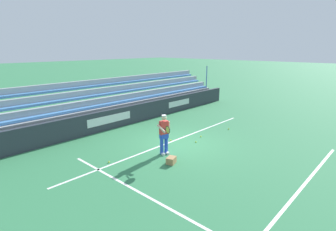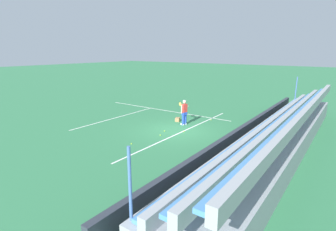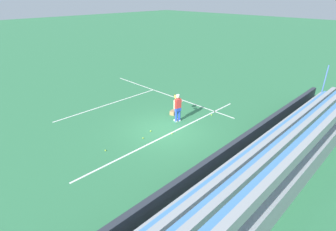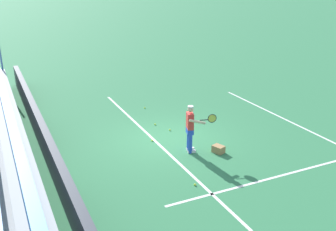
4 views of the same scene
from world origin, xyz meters
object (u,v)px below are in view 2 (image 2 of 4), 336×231
Objects in this scene: tennis_ball_toward_net at (211,120)px; tennis_ball_far_left at (184,131)px; tennis_ball_far_right at (160,135)px; tennis_ball_stray_back at (164,131)px; tennis_player at (184,112)px; ball_box_cardboard at (178,119)px; tennis_ball_by_box at (131,144)px.

tennis_ball_far_left is (-3.53, 0.10, 0.00)m from tennis_ball_toward_net.
tennis_ball_far_right is 1.00× the size of tennis_ball_stray_back.
tennis_player is 4.29× the size of ball_box_cardboard.
tennis_ball_far_left is (0.64, -1.05, 0.00)m from tennis_ball_stray_back.
tennis_ball_stray_back is at bearing 175.32° from tennis_player.
tennis_ball_far_left is at bearing -27.36° from tennis_ball_far_right.
tennis_ball_toward_net is (7.09, -1.24, 0.00)m from tennis_ball_by_box.
tennis_ball_toward_net is at bearing -1.66° from tennis_ball_far_left.
tennis_player reaches higher than tennis_ball_far_left.
tennis_ball_toward_net is (4.99, -0.86, 0.00)m from tennis_ball_far_right.
tennis_ball_far_right is at bearing -177.43° from tennis_player.
tennis_ball_by_box is at bearing 162.25° from tennis_ball_far_left.
tennis_ball_far_left is at bearing -58.41° from tennis_ball_stray_back.
tennis_ball_by_box and tennis_ball_stray_back have the same top height.
tennis_ball_stray_back is at bearing -1.77° from tennis_ball_by_box.
tennis_ball_far_right is 2.13m from tennis_ball_by_box.
tennis_ball_far_right is at bearing -163.54° from ball_box_cardboard.
tennis_ball_by_box is 7.20m from tennis_ball_toward_net.
tennis_ball_far_right is at bearing 152.64° from tennis_ball_far_left.
tennis_ball_by_box and tennis_ball_far_left have the same top height.
ball_box_cardboard is 5.49m from tennis_ball_by_box.
tennis_player is 2.98m from tennis_ball_far_right.
ball_box_cardboard reaches higher than tennis_ball_far_right.
tennis_player is at bearing 155.31° from tennis_ball_toward_net.
tennis_ball_stray_back is (-2.54, -0.70, -0.10)m from ball_box_cardboard.
tennis_ball_by_box and tennis_ball_toward_net have the same top height.
tennis_ball_stray_back is (2.91, -0.09, 0.00)m from tennis_ball_by_box.
ball_box_cardboard is 6.06× the size of tennis_ball_toward_net.
tennis_ball_far_right is 0.86m from tennis_ball_stray_back.
tennis_player is at bearing -120.21° from ball_box_cardboard.
ball_box_cardboard reaches higher than tennis_ball_by_box.
tennis_player is 1.86m from tennis_ball_far_left.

